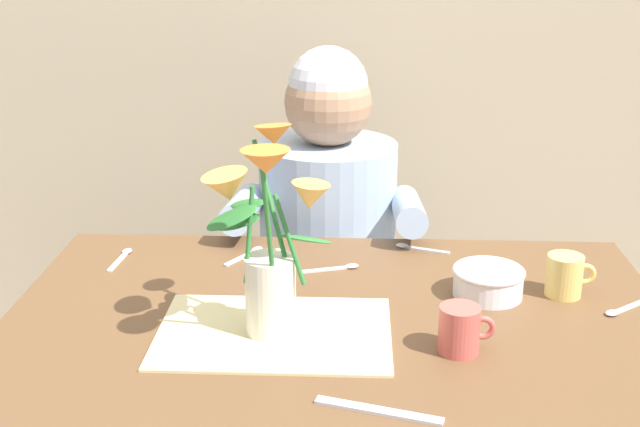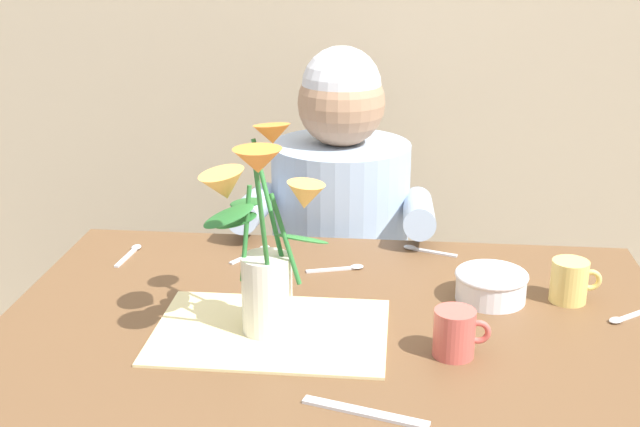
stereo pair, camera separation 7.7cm
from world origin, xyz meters
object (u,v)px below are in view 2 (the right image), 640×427
object	(u,v)px
flower_vase	(263,242)
ceramic_bowl	(491,285)
coffee_cup	(570,281)
seated_person	(340,272)
ceramic_mug	(455,333)
dinner_knife	(365,412)

from	to	relation	value
flower_vase	ceramic_bowl	distance (m)	0.46
coffee_cup	seated_person	bearing A→B (deg)	132.99
seated_person	ceramic_mug	xyz separation A→B (m)	(0.24, -0.73, 0.22)
seated_person	dinner_knife	bearing A→B (deg)	-82.35
flower_vase	seated_person	bearing A→B (deg)	83.74
seated_person	dinner_knife	size ratio (longest dim) A/B	5.97
coffee_cup	ceramic_mug	bearing A→B (deg)	-134.03
flower_vase	dinner_knife	xyz separation A→B (m)	(0.18, -0.23, -0.17)
ceramic_bowl	coffee_cup	distance (m)	0.15
dinner_knife	ceramic_mug	world-z (taller)	ceramic_mug
flower_vase	ceramic_bowl	bearing A→B (deg)	24.48
seated_person	coffee_cup	bearing A→B (deg)	-46.02
seated_person	ceramic_mug	distance (m)	0.80
flower_vase	coffee_cup	world-z (taller)	flower_vase
seated_person	flower_vase	bearing A→B (deg)	-95.27
flower_vase	ceramic_mug	bearing A→B (deg)	-7.22
flower_vase	ceramic_mug	world-z (taller)	flower_vase
flower_vase	ceramic_mug	distance (m)	0.35
dinner_knife	coffee_cup	xyz separation A→B (m)	(0.36, 0.42, 0.04)
ceramic_bowl	seated_person	bearing A→B (deg)	122.28
seated_person	dinner_knife	distance (m)	0.94
seated_person	coffee_cup	world-z (taller)	seated_person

